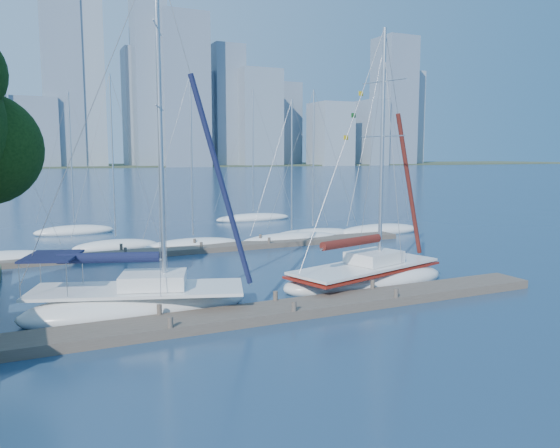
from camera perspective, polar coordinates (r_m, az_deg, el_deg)
name	(u,v)px	position (r m, az deg, el deg)	size (l,w,h in m)	color
ground	(284,315)	(23.01, 0.46, -9.47)	(700.00, 700.00, 0.00)	#172A4B
near_dock	(284,310)	(22.96, 0.46, -8.99)	(26.00, 2.00, 0.40)	#4D4138
far_dock	(212,248)	(38.24, -7.13, -2.51)	(30.00, 1.80, 0.36)	#4D4138
far_shore	(44,167)	(340.11, -23.43, 5.52)	(800.00, 100.00, 1.50)	#38472D
sailboat_navy	(138,288)	(23.63, -14.64, -6.44)	(9.87, 5.90, 15.22)	white
sailboat_maroon	(366,267)	(28.05, 8.98, -4.43)	(9.69, 5.44, 13.49)	white
bg_boat_1	(116,246)	(40.28, -16.76, -2.17)	(5.91, 2.01, 12.44)	white
bg_boat_2	(193,245)	(39.47, -9.05, -2.14)	(7.11, 2.47, 12.42)	white
bg_boat_3	(292,239)	(41.80, 1.22, -1.55)	(8.38, 4.42, 11.06)	white
bg_boat_4	(313,234)	(44.10, 3.45, -1.09)	(7.69, 3.97, 12.03)	white
bg_boat_5	(379,230)	(46.98, 10.32, -0.62)	(8.22, 4.25, 15.51)	white
bg_boat_6	(75,231)	(49.22, -20.67, -0.66)	(6.74, 4.61, 12.08)	white
bg_boat_7	(253,218)	(55.61, -2.81, 0.65)	(8.19, 4.22, 13.51)	white
skyline	(87,101)	(312.85, -19.48, 11.98)	(502.19, 51.31, 103.66)	slate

